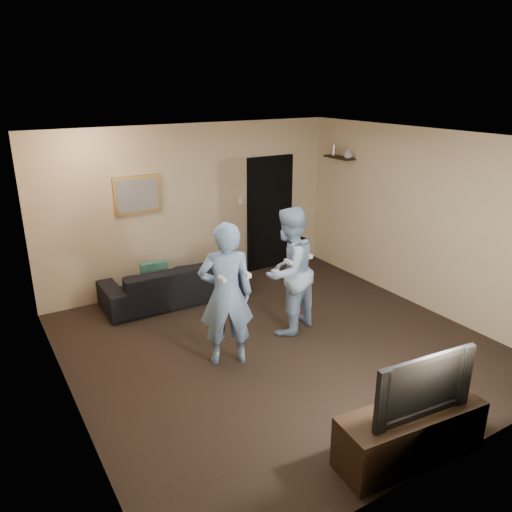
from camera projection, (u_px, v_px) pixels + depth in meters
ground at (278, 345)px, 6.40m from camera, size 5.00×5.00×0.00m
ceiling at (281, 138)px, 5.54m from camera, size 5.00×5.00×0.04m
wall_back at (193, 207)px, 7.99m from camera, size 5.00×0.04×2.60m
wall_front at (455, 335)px, 3.95m from camera, size 5.00×0.04×2.60m
wall_left at (62, 292)px, 4.75m from camera, size 0.04×5.00×2.60m
wall_right at (424, 221)px, 7.19m from camera, size 0.04×5.00×2.60m
sofa at (171, 282)px, 7.60m from camera, size 2.07×0.82×0.60m
throw_pillow at (154, 275)px, 7.42m from camera, size 0.41×0.17×0.39m
painting_frame at (137, 195)px, 7.43m from camera, size 0.72×0.05×0.57m
painting_canvas at (138, 195)px, 7.41m from camera, size 0.62×0.01×0.47m
doorway at (270, 213)px, 8.77m from camera, size 0.90×0.06×2.00m
light_switch at (240, 201)px, 8.38m from camera, size 0.08×0.02×0.12m
wall_shelf at (339, 157)px, 8.36m from camera, size 0.20×0.60×0.03m
shelf_vase at (348, 153)px, 8.15m from camera, size 0.19×0.19×0.16m
shelf_figurine at (334, 150)px, 8.44m from camera, size 0.06×0.06×0.18m
tv_console at (410, 433)px, 4.42m from camera, size 1.42×0.58×0.49m
television at (416, 381)px, 4.24m from camera, size 1.02×0.23×0.58m
wii_player_left at (226, 295)px, 5.75m from camera, size 0.75×0.62×1.75m
wii_player_right at (289, 271)px, 6.51m from camera, size 1.00×0.89×1.71m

